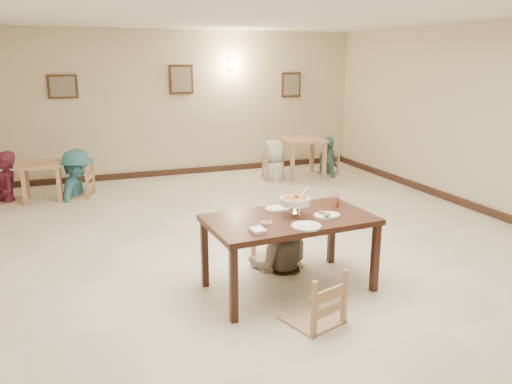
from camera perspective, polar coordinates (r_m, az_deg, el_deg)
name	(u,v)px	position (r m, az deg, el deg)	size (l,w,h in m)	color
floor	(265,257)	(6.33, 1.07, -7.40)	(10.00, 10.00, 0.00)	beige
ceiling	(267,4)	(5.89, 1.22, 20.71)	(10.00, 10.00, 0.00)	white
wall_back	(177,104)	(10.70, -9.03, 9.90)	(10.00, 10.00, 0.00)	beige
baseboard_back	(180,172)	(10.89, -8.69, 2.32)	(8.00, 0.06, 0.12)	#331E15
baseboard_right	(506,218)	(8.54, 26.67, -2.65)	(0.06, 10.00, 0.12)	#331E15
picture_a	(63,87)	(10.40, -21.23, 11.16)	(0.55, 0.04, 0.45)	#3E2616
picture_b	(181,80)	(10.65, -8.55, 12.59)	(0.50, 0.04, 0.60)	#3E2616
picture_c	(291,85)	(11.45, 4.05, 12.12)	(0.45, 0.04, 0.55)	#3E2616
wall_sconce	(232,64)	(10.93, -2.81, 14.36)	(0.16, 0.05, 0.22)	#FFD88C
main_table	(289,224)	(5.26, 3.85, -3.72)	(1.78, 1.07, 0.81)	#3E1E14
chair_far	(276,220)	(5.97, 2.35, -3.26)	(0.51, 0.51, 1.09)	tan
chair_near	(313,272)	(4.71, 6.58, -9.02)	(0.48, 0.48, 1.01)	tan
main_diner	(281,204)	(5.79, 2.82, -1.33)	(0.77, 0.60, 1.58)	gray
curry_warmer	(295,201)	(5.20, 4.48, -1.06)	(0.36, 0.32, 0.29)	silver
rice_plate_far	(278,208)	(5.48, 2.53, -1.86)	(0.29, 0.29, 0.07)	white
rice_plate_near	(306,226)	(4.93, 5.76, -3.87)	(0.30, 0.30, 0.07)	white
fried_plate	(327,215)	(5.28, 8.09, -2.59)	(0.29, 0.29, 0.06)	white
chili_dish	(267,222)	(5.02, 1.24, -3.48)	(0.11, 0.11, 0.02)	white
napkin_cutlery	(258,230)	(4.78, 0.21, -4.38)	(0.15, 0.25, 0.03)	white
drink_glass	(336,201)	(5.63, 9.11, -1.00)	(0.08, 0.08, 0.15)	white
bg_table_left	(41,170)	(9.48, -23.35, 2.31)	(0.68, 0.68, 0.67)	tan
bg_table_right	(303,145)	(10.49, 5.38, 5.34)	(0.88, 0.88, 0.81)	tan
bg_chair_ll	(4,172)	(9.59, -26.81, 2.06)	(0.50, 0.50, 1.08)	tan
bg_chair_lr	(76,168)	(9.48, -19.84, 2.57)	(0.49, 0.49, 1.05)	tan
bg_chair_rl	(275,157)	(10.26, 2.13, 4.06)	(0.44, 0.44, 0.95)	tan
bg_chair_rr	(328,154)	(10.90, 8.20, 4.36)	(0.41, 0.41, 0.87)	tan
bg_diner_a	(2,152)	(9.52, -27.06, 4.14)	(0.65, 0.43, 1.78)	#511829
bg_diner_b	(75,149)	(9.41, -20.02, 4.61)	(1.12, 0.64, 1.73)	teal
bg_diner_c	(275,140)	(10.20, 2.15, 6.00)	(0.80, 0.52, 1.65)	silver
bg_diner_d	(328,137)	(10.84, 8.27, 6.27)	(0.94, 0.39, 1.61)	#559788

